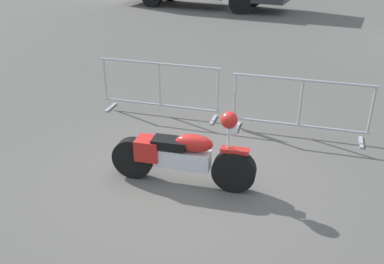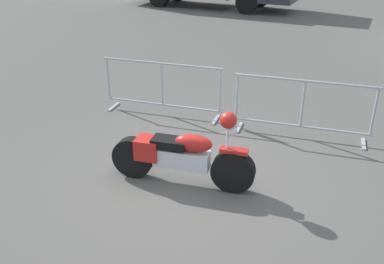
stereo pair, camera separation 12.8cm
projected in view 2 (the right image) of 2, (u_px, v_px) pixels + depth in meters
ground_plane at (183, 178)px, 6.45m from camera, size 120.00×120.00×0.00m
motorcycle at (182, 155)px, 6.13m from camera, size 2.14×0.43×1.21m
crowd_barrier_near at (162, 88)px, 8.37m from camera, size 2.43×0.61×1.07m
crowd_barrier_far at (302, 108)px, 7.46m from camera, size 2.43×0.61×1.07m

